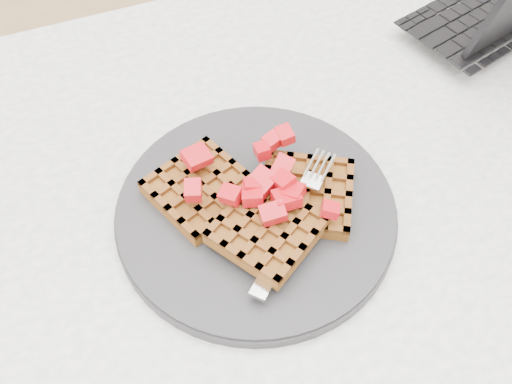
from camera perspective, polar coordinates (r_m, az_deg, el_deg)
table at (r=0.71m, az=10.44°, el=-4.73°), size 1.20×0.80×0.75m
plate at (r=0.58m, az=-0.00°, el=-1.89°), size 0.28×0.28×0.02m
waffles at (r=0.56m, az=0.16°, el=-1.06°), size 0.22×0.19×0.03m
strawberry_pile at (r=0.54m, az=0.00°, el=0.88°), size 0.15×0.15×0.02m
fork at (r=0.55m, az=4.25°, el=-2.50°), size 0.15×0.14×0.02m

